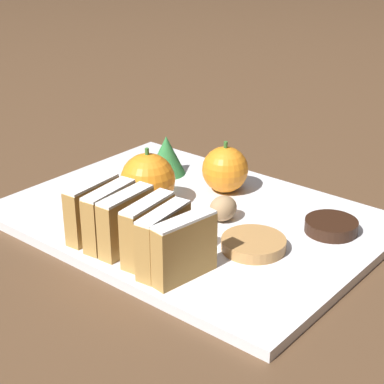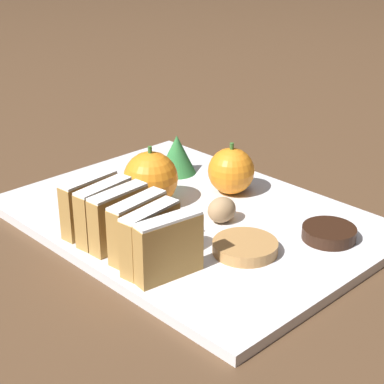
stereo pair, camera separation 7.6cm
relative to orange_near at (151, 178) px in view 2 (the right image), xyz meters
The scene contains 14 objects.
ground_plane 0.08m from the orange_near, 76.22° to the right, with size 6.00×6.00×0.00m, color #513823.
serving_platter 0.07m from the orange_near, 76.22° to the right, with size 0.32×0.44×0.01m.
stollen_slice_front 0.18m from the orange_near, 124.86° to the right, with size 0.07×0.03×0.07m.
stollen_slice_second 0.15m from the orange_near, 130.79° to the right, with size 0.07×0.03×0.07m.
stollen_slice_third 0.13m from the orange_near, 136.64° to the right, with size 0.07×0.03×0.07m.
stollen_slice_fourth 0.11m from the orange_near, 146.95° to the right, with size 0.07×0.02×0.07m.
stollen_slice_fifth 0.10m from the orange_near, 160.28° to the right, with size 0.07×0.03×0.07m.
stollen_slice_sixth 0.10m from the orange_near, behind, with size 0.07×0.03×0.07m.
orange_near is the anchor object (origin of this frame).
orange_far 0.11m from the orange_near, 25.45° to the right, with size 0.06×0.06×0.07m.
walnut 0.10m from the orange_near, 74.30° to the right, with size 0.04×0.03×0.03m.
chocolate_cookie 0.23m from the orange_near, 68.72° to the right, with size 0.06×0.06×0.01m.
gingerbread_cookie 0.17m from the orange_near, 93.00° to the right, with size 0.07×0.07×0.01m.
evergreen_sprig 0.11m from the orange_near, 29.44° to the left, with size 0.05×0.05×0.05m.
Camera 2 is at (-0.49, -0.50, 0.35)m, focal length 60.00 mm.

